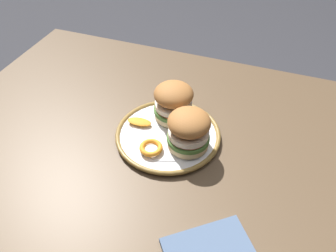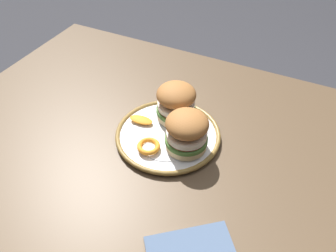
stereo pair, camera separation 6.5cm
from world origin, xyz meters
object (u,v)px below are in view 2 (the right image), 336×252
Objects in this scene: sandwich_half_left at (176,102)px; sandwich_half_right at (187,131)px; dinner_plate at (168,135)px; dining_table at (150,160)px.

sandwich_half_left is 0.11m from sandwich_half_right.
sandwich_half_right is (0.06, -0.02, 0.06)m from dinner_plate.
dining_table is at bearing 170.85° from sandwich_half_right.
dinner_plate is 1.90× the size of sandwich_half_right.
sandwich_half_left is at bearing 57.07° from dining_table.
dining_table is at bearing -174.38° from dinner_plate.
sandwich_half_left is (-0.01, 0.06, 0.06)m from dinner_plate.
dinner_plate is at bearing 5.62° from dining_table.
sandwich_half_left reaches higher than dining_table.
sandwich_half_right is at bearing -52.08° from sandwich_half_left.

